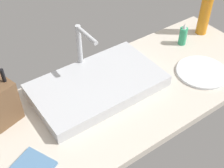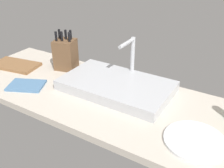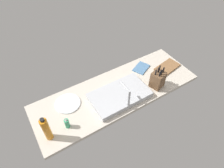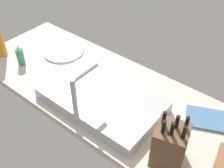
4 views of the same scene
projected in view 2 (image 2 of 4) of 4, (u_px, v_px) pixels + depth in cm
name	position (u px, v px, depth cm)	size (l,w,h in cm)	color
countertop_slab	(104.00, 99.00, 130.90)	(170.48, 58.06, 3.50)	beige
sink_basin	(116.00, 86.00, 133.98)	(57.00, 33.47, 5.33)	#B7BABF
faucet	(131.00, 56.00, 137.88)	(5.50, 15.57, 24.62)	#B7BABF
knife_block	(66.00, 54.00, 154.78)	(14.58, 14.33, 23.70)	brown
cutting_board	(16.00, 65.00, 160.82)	(28.88, 15.72, 1.80)	brown
dinner_plate	(195.00, 140.00, 99.63)	(24.29, 24.29, 1.20)	white
dish_towel	(26.00, 85.00, 138.37)	(18.71, 13.09, 1.20)	teal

